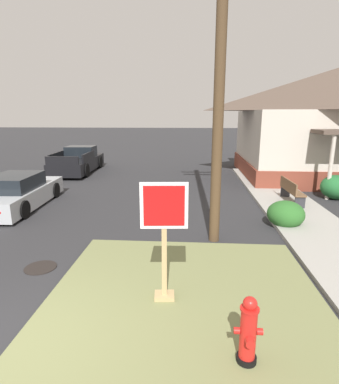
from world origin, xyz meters
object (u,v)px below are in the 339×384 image
(stop_sign, at_px, (164,242))
(utility_pole, at_px, (222,26))
(street_bench, at_px, (291,190))
(manhole_cover, at_px, (41,268))
(parked_sedan_silver, at_px, (18,193))
(fire_hydrant, at_px, (248,332))
(pickup_truck_black, at_px, (78,162))

(stop_sign, bearing_deg, utility_pole, 69.90)
(street_bench, bearing_deg, utility_pole, -130.25)
(stop_sign, bearing_deg, manhole_cover, 158.89)
(parked_sedan_silver, bearing_deg, manhole_cover, -56.49)
(parked_sedan_silver, bearing_deg, stop_sign, -43.82)
(manhole_cover, xyz_separation_m, street_bench, (7.12, 5.58, 0.59))
(fire_hydrant, height_order, street_bench, fire_hydrant)
(pickup_truck_black, xyz_separation_m, utility_pole, (7.40, -10.05, 4.74))
(stop_sign, relative_size, parked_sedan_silver, 0.48)
(fire_hydrant, xyz_separation_m, street_bench, (2.98, 8.12, 0.05))
(manhole_cover, height_order, pickup_truck_black, pickup_truck_black)
(pickup_truck_black, bearing_deg, parked_sedan_silver, -87.03)
(manhole_cover, xyz_separation_m, utility_pole, (4.00, 1.89, 5.35))
(fire_hydrant, relative_size, manhole_cover, 1.40)
(utility_pole, bearing_deg, manhole_cover, -154.73)
(stop_sign, relative_size, utility_pole, 0.21)
(fire_hydrant, distance_m, utility_pole, 6.54)
(stop_sign, distance_m, utility_pole, 5.26)
(pickup_truck_black, height_order, street_bench, pickup_truck_black)
(utility_pole, bearing_deg, pickup_truck_black, 126.36)
(pickup_truck_black, height_order, utility_pole, utility_pole)
(fire_hydrant, xyz_separation_m, pickup_truck_black, (-7.54, 14.48, 0.07))
(manhole_cover, bearing_deg, street_bench, 38.07)
(manhole_cover, bearing_deg, fire_hydrant, -31.56)
(pickup_truck_black, bearing_deg, stop_sign, -64.24)
(manhole_cover, xyz_separation_m, pickup_truck_black, (-3.40, 11.94, 0.61))
(pickup_truck_black, relative_size, utility_pole, 0.52)
(fire_hydrant, relative_size, stop_sign, 0.45)
(parked_sedan_silver, height_order, utility_pole, utility_pole)
(fire_hydrant, xyz_separation_m, parked_sedan_silver, (-7.16, 7.10, -0.00))
(pickup_truck_black, bearing_deg, fire_hydrant, -62.48)
(fire_hydrant, height_order, pickup_truck_black, pickup_truck_black)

